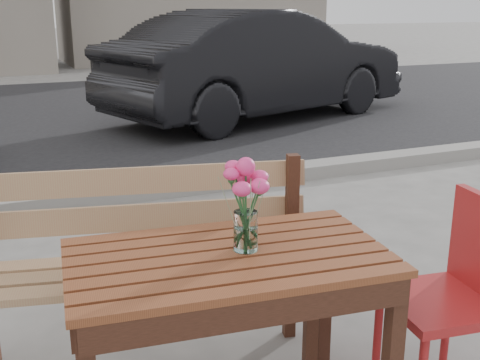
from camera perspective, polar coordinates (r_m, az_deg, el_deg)
The scene contains 6 objects.
street at distance 6.86m, azimuth -17.42°, elevation 3.09°, with size 30.00×8.12×0.12m.
main_table at distance 2.15m, azimuth -1.12°, elevation -9.74°, with size 1.17×0.76×0.68m.
main_bench at distance 2.57m, azimuth -9.18°, elevation -5.97°, with size 1.51×0.74×0.90m.
red_chair at distance 2.49m, azimuth 20.06°, elevation -9.41°, with size 0.45×0.45×0.82m.
main_vase at distance 2.06m, azimuth 0.55°, elevation -1.29°, with size 0.18×0.18×0.33m.
parked_car at distance 8.28m, azimuth 1.89°, elevation 10.88°, with size 1.54×4.41×1.45m, color black.
Camera 1 is at (-0.63, -1.60, 1.51)m, focal length 45.00 mm.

